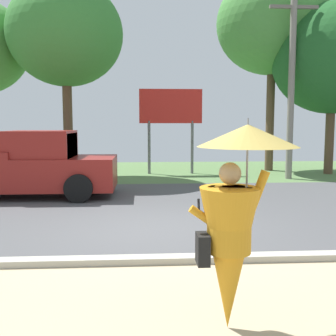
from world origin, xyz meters
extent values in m
cube|color=#4C4C4F|center=(0.00, 2.00, -0.05)|extent=(40.00, 8.00, 0.10)
cube|color=#567744|center=(0.00, 10.00, -0.05)|extent=(40.00, 8.00, 0.10)
cube|color=#B2AD9E|center=(0.00, -2.00, 0.05)|extent=(40.00, 0.24, 0.10)
cone|color=orange|center=(0.59, -3.98, 0.73)|extent=(0.60, 0.60, 1.45)
cylinder|color=orange|center=(0.59, -3.98, 1.12)|extent=(0.44, 0.44, 0.65)
sphere|color=tan|center=(0.59, -3.98, 1.59)|extent=(0.22, 0.22, 0.22)
cylinder|color=orange|center=(0.87, -3.98, 1.40)|extent=(0.24, 0.09, 0.45)
cylinder|color=orange|center=(0.33, -3.96, 1.16)|extent=(0.29, 0.08, 0.24)
cylinder|color=gray|center=(0.75, -3.98, 1.62)|extent=(0.02, 0.02, 0.75)
cone|color=gold|center=(0.75, -3.98, 1.96)|extent=(0.99, 0.99, 0.22)
cylinder|color=gray|center=(0.75, -3.98, 2.08)|extent=(0.02, 0.02, 0.10)
cube|color=black|center=(0.29, -3.93, 1.25)|extent=(0.02, 0.11, 0.16)
cube|color=black|center=(0.32, -4.03, 0.85)|extent=(0.12, 0.24, 0.30)
cube|color=maroon|center=(-3.66, 3.80, 0.68)|extent=(5.20, 2.00, 0.90)
cube|color=maroon|center=(-3.16, 3.80, 1.43)|extent=(1.80, 1.84, 0.90)
cube|color=#2D3842|center=(-2.31, 3.80, 1.43)|extent=(0.10, 1.70, 0.77)
cylinder|color=black|center=(-1.96, 4.80, 0.38)|extent=(0.76, 0.28, 0.76)
cylinder|color=black|center=(-1.96, 2.80, 0.38)|extent=(0.76, 0.28, 0.76)
cylinder|color=gray|center=(5.27, 7.02, 3.45)|extent=(0.24, 0.24, 6.91)
cube|color=#666056|center=(5.27, 7.02, 6.31)|extent=(1.80, 0.12, 0.12)
cylinder|color=slate|center=(0.01, 8.88, 1.10)|extent=(0.12, 0.12, 2.20)
cylinder|color=slate|center=(1.81, 8.88, 1.10)|extent=(0.12, 0.12, 2.20)
cube|color=red|center=(0.91, 8.88, 2.80)|extent=(2.60, 0.10, 1.40)
cylinder|color=brown|center=(-3.14, 8.00, 2.04)|extent=(0.36, 0.36, 4.08)
ellipsoid|color=#387F33|center=(-3.14, 8.00, 5.46)|extent=(4.32, 4.32, 3.93)
cylinder|color=brown|center=(7.48, 8.41, 1.58)|extent=(0.36, 0.36, 3.15)
ellipsoid|color=#1E5623|center=(7.48, 8.41, 4.71)|extent=(4.88, 4.88, 4.44)
cylinder|color=brown|center=(5.38, 9.77, 2.43)|extent=(0.36, 0.36, 4.86)
ellipsoid|color=#478C3D|center=(5.38, 9.77, 6.40)|extent=(4.83, 4.83, 4.39)
camera|label=1|loc=(-0.27, -7.84, 2.07)|focal=43.02mm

